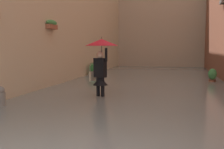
{
  "coord_description": "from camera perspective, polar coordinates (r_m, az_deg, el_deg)",
  "views": [
    {
      "loc": [
        -1.49,
        2.39,
        1.81
      ],
      "look_at": [
        0.39,
        -5.12,
        1.03
      ],
      "focal_mm": 42.02,
      "sensor_mm": 36.0,
      "label": 1
    }
  ],
  "objects": [
    {
      "name": "flood_water",
      "position": [
        12.88,
        7.29,
        -1.88
      ],
      "size": [
        8.12,
        26.56,
        0.21
      ],
      "primitive_type": "cube",
      "color": "slate",
      "rests_on": "ground_plane"
    },
    {
      "name": "potted_plant_mid_right",
      "position": [
        15.47,
        -4.18,
        0.89
      ],
      "size": [
        0.45,
        0.45,
        0.95
      ],
      "color": "brown",
      "rests_on": "ground_plane"
    },
    {
      "name": "ground_plane",
      "position": [
        12.89,
        7.28,
        -2.34
      ],
      "size": [
        60.0,
        60.0,
        0.0
      ],
      "primitive_type": "plane",
      "color": "#605B56"
    },
    {
      "name": "person_wading",
      "position": [
        8.63,
        -2.4,
        4.06
      ],
      "size": [
        1.08,
        1.08,
        2.18
      ],
      "color": "#2D2319",
      "rests_on": "ground_plane"
    },
    {
      "name": "mooring_bollard",
      "position": [
        7.91,
        -23.1,
        -5.09
      ],
      "size": [
        0.27,
        0.27,
        0.77
      ],
      "color": "gray",
      "rests_on": "ground_plane"
    },
    {
      "name": "building_facade_far",
      "position": [
        24.19,
        10.69,
        14.57
      ],
      "size": [
        10.92,
        1.8,
        11.09
      ],
      "primitive_type": "cube",
      "color": "tan",
      "rests_on": "ground_plane"
    },
    {
      "name": "potted_plant_far_left",
      "position": [
        13.42,
        21.0,
        -0.44
      ],
      "size": [
        0.4,
        0.4,
        0.83
      ],
      "color": "#9E563D",
      "rests_on": "ground_plane"
    }
  ]
}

